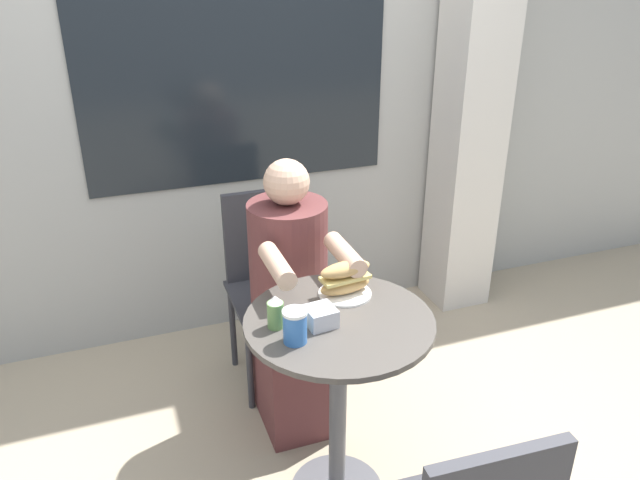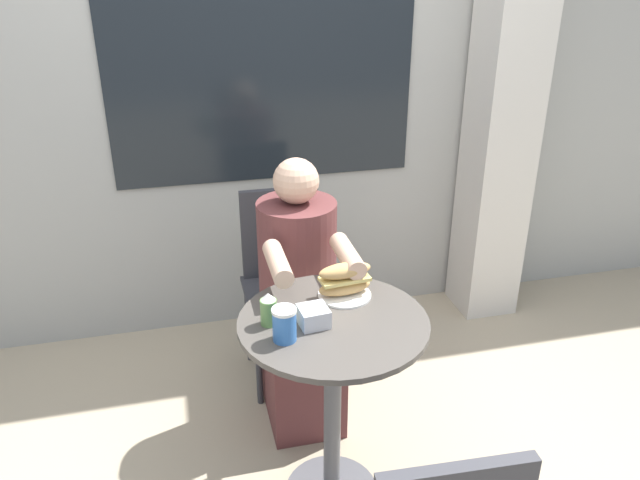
% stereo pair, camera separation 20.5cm
% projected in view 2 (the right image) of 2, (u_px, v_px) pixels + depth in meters
% --- Properties ---
extents(storefront_wall, '(8.00, 0.09, 2.80)m').
position_uv_depth(storefront_wall, '(261.00, 49.00, 2.87)').
color(storefront_wall, '#9E9E99').
rests_on(storefront_wall, ground_plane).
extents(lattice_pillar, '(0.29, 0.29, 2.40)m').
position_uv_depth(lattice_pillar, '(506.00, 90.00, 3.03)').
color(lattice_pillar, beige).
rests_on(lattice_pillar, ground_plane).
extents(cafe_table, '(0.62, 0.62, 0.75)m').
position_uv_depth(cafe_table, '(333.00, 374.00, 2.07)').
color(cafe_table, '#47423D').
rests_on(cafe_table, ground_plane).
extents(diner_chair, '(0.38, 0.38, 0.87)m').
position_uv_depth(diner_chair, '(284.00, 268.00, 2.80)').
color(diner_chair, '#333338').
rests_on(diner_chair, ground_plane).
extents(seated_diner, '(0.32, 0.56, 1.13)m').
position_uv_depth(seated_diner, '(300.00, 312.00, 2.51)').
color(seated_diner, brown).
rests_on(seated_diner, ground_plane).
extents(sandwich_on_plate, '(0.19, 0.18, 0.12)m').
position_uv_depth(sandwich_on_plate, '(345.00, 281.00, 2.10)').
color(sandwich_on_plate, white).
rests_on(sandwich_on_plate, cafe_table).
extents(drink_cup, '(0.08, 0.08, 0.11)m').
position_uv_depth(drink_cup, '(284.00, 324.00, 1.86)').
color(drink_cup, '#336BB7').
rests_on(drink_cup, cafe_table).
extents(napkin_box, '(0.10, 0.10, 0.06)m').
position_uv_depth(napkin_box, '(313.00, 316.00, 1.95)').
color(napkin_box, silver).
rests_on(napkin_box, cafe_table).
extents(condiment_bottle, '(0.05, 0.05, 0.11)m').
position_uv_depth(condiment_bottle, '(269.00, 309.00, 1.94)').
color(condiment_bottle, '#66934C').
rests_on(condiment_bottle, cafe_table).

